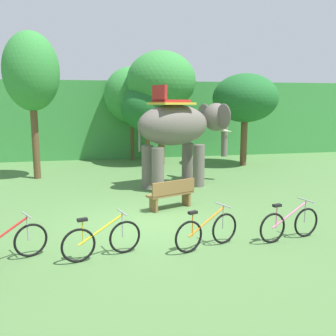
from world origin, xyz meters
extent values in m
plane|color=#4C753D|center=(0.00, 0.00, 0.00)|extent=(80.00, 80.00, 0.00)
cube|color=#3D8E42|center=(0.00, 14.86, 2.18)|extent=(36.00, 6.00, 4.36)
cylinder|color=brown|center=(-3.47, 6.99, 1.49)|extent=(0.29, 0.29, 2.98)
ellipsoid|color=#338438|center=(-3.47, 6.99, 4.41)|extent=(2.24, 2.24, 3.17)
cylinder|color=brown|center=(1.10, 11.20, 1.11)|extent=(0.20, 0.20, 2.21)
ellipsoid|color=#338438|center=(1.10, 11.20, 3.56)|extent=(2.94, 2.94, 3.01)
cylinder|color=brown|center=(1.66, 9.40, 0.93)|extent=(0.24, 0.24, 1.86)
ellipsoid|color=#1E6028|center=(1.66, 9.40, 2.91)|extent=(2.64, 2.64, 2.34)
cylinder|color=brown|center=(2.40, 9.49, 1.45)|extent=(0.32, 0.32, 2.90)
ellipsoid|color=#338438|center=(2.40, 9.49, 4.23)|extent=(3.46, 3.46, 2.96)
cylinder|color=brown|center=(6.41, 8.27, 1.15)|extent=(0.33, 0.33, 2.31)
ellipsoid|color=#1E6028|center=(6.41, 8.27, 3.39)|extent=(3.24, 3.24, 2.40)
ellipsoid|color=#665E56|center=(1.77, 4.12, 2.35)|extent=(3.20, 2.27, 1.50)
cylinder|color=#665E56|center=(2.50, 4.78, 0.80)|extent=(0.44, 0.44, 1.60)
cylinder|color=#665E56|center=(2.75, 4.05, 0.80)|extent=(0.44, 0.44, 1.60)
cylinder|color=#665E56|center=(0.80, 4.19, 0.80)|extent=(0.44, 0.44, 1.60)
cylinder|color=#665E56|center=(1.05, 3.46, 0.80)|extent=(0.44, 0.44, 1.60)
ellipsoid|color=#665E56|center=(3.66, 4.78, 2.60)|extent=(1.37, 1.30, 1.10)
ellipsoid|color=#665E56|center=(3.32, 5.31, 2.65)|extent=(0.43, 0.85, 0.96)
ellipsoid|color=#665E56|center=(3.72, 4.14, 2.65)|extent=(0.43, 0.85, 0.96)
cylinder|color=#665E56|center=(4.09, 4.92, 1.70)|extent=(0.26, 0.26, 1.40)
cone|color=beige|center=(3.97, 5.12, 2.05)|extent=(0.57, 0.30, 0.21)
cone|color=beige|center=(4.11, 4.70, 2.05)|extent=(0.57, 0.30, 0.21)
cube|color=gold|center=(1.68, 4.09, 3.13)|extent=(1.66, 1.68, 0.08)
cube|color=#B22323|center=(1.68, 4.09, 3.22)|extent=(1.33, 1.21, 0.10)
cube|color=#B22323|center=(1.21, 3.93, 3.50)|extent=(0.39, 0.88, 0.56)
cylinder|color=#665E56|center=(0.43, 3.66, 1.90)|extent=(0.08, 0.08, 0.90)
torus|color=black|center=(-2.61, -1.61, 0.36)|extent=(0.65, 0.37, 0.71)
cylinder|color=red|center=(-3.08, -1.85, 0.60)|extent=(0.88, 0.49, 0.54)
cylinder|color=#9E9EA3|center=(-2.66, -1.63, 0.64)|extent=(0.03, 0.03, 0.55)
cylinder|color=#9E9EA3|center=(-2.66, -1.63, 0.91)|extent=(0.27, 0.48, 0.03)
torus|color=black|center=(-1.64, -2.12, 0.36)|extent=(0.69, 0.25, 0.71)
torus|color=black|center=(-0.69, -1.84, 0.36)|extent=(0.69, 0.25, 0.71)
cylinder|color=yellow|center=(-1.19, -1.99, 0.60)|extent=(0.94, 0.32, 0.54)
cylinder|color=yellow|center=(-1.55, -2.09, 0.61)|extent=(0.03, 0.03, 0.52)
cube|color=black|center=(-1.55, -2.09, 0.88)|extent=(0.22, 0.15, 0.06)
cylinder|color=#9E9EA3|center=(-0.73, -1.85, 0.64)|extent=(0.03, 0.03, 0.55)
cylinder|color=#9E9EA3|center=(-0.73, -1.85, 0.91)|extent=(0.18, 0.51, 0.03)
torus|color=black|center=(0.64, -2.12, 0.36)|extent=(0.68, 0.30, 0.71)
torus|color=black|center=(1.58, -1.77, 0.36)|extent=(0.68, 0.30, 0.71)
cylinder|color=orange|center=(1.08, -1.95, 0.60)|extent=(0.92, 0.38, 0.54)
cylinder|color=orange|center=(0.73, -2.09, 0.61)|extent=(0.03, 0.03, 0.52)
cube|color=black|center=(0.73, -2.09, 0.88)|extent=(0.22, 0.16, 0.06)
cylinder|color=#9E9EA3|center=(1.53, -1.79, 0.64)|extent=(0.03, 0.03, 0.55)
cylinder|color=#9E9EA3|center=(1.53, -1.79, 0.91)|extent=(0.21, 0.50, 0.03)
torus|color=black|center=(2.65, -1.98, 0.36)|extent=(0.71, 0.19, 0.71)
torus|color=black|center=(3.63, -1.78, 0.36)|extent=(0.71, 0.19, 0.71)
cylinder|color=pink|center=(3.12, -1.89, 0.60)|extent=(0.96, 0.24, 0.54)
cylinder|color=pink|center=(2.75, -1.96, 0.61)|extent=(0.03, 0.03, 0.52)
cube|color=black|center=(2.75, -1.96, 0.88)|extent=(0.22, 0.14, 0.06)
cylinder|color=#9E9EA3|center=(3.58, -1.79, 0.64)|extent=(0.03, 0.03, 0.55)
cylinder|color=#9E9EA3|center=(3.58, -1.79, 0.91)|extent=(0.14, 0.52, 0.03)
cube|color=brown|center=(1.02, 1.30, 0.45)|extent=(1.54, 0.93, 0.06)
cube|color=brown|center=(1.08, 1.14, 0.69)|extent=(1.41, 0.61, 0.40)
cube|color=brown|center=(0.46, 1.08, 0.23)|extent=(0.21, 0.36, 0.45)
cube|color=brown|center=(1.57, 1.53, 0.23)|extent=(0.21, 0.36, 0.45)
camera|label=1|loc=(-1.43, -9.47, 3.17)|focal=40.26mm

